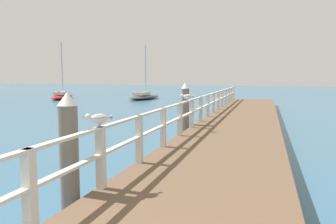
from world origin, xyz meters
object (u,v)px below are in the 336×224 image
(seagull_background, at_px, (187,96))
(dock_piling_near, at_px, (69,157))
(boat_3, at_px, (144,96))
(dock_piling_far, at_px, (185,110))
(boat_2, at_px, (62,96))
(seagull_foreground, at_px, (99,118))

(seagull_background, bearing_deg, dock_piling_near, 138.46)
(boat_3, bearing_deg, dock_piling_far, -57.92)
(seagull_background, xyz_separation_m, boat_2, (-16.60, 17.19, -1.24))
(dock_piling_near, xyz_separation_m, seagull_foreground, (0.38, 0.23, 0.56))
(dock_piling_near, relative_size, boat_2, 0.35)
(seagull_foreground, xyz_separation_m, boat_3, (-8.83, 24.74, -1.26))
(seagull_background, bearing_deg, dock_piling_far, -21.60)
(seagull_foreground, height_order, boat_3, boat_3)
(seagull_foreground, height_order, seagull_background, same)
(dock_piling_far, xyz_separation_m, boat_2, (-16.23, 15.92, -0.68))
(seagull_foreground, bearing_deg, boat_2, -19.19)
(seagull_foreground, height_order, boat_2, boat_2)
(dock_piling_near, distance_m, boat_3, 26.37)
(dock_piling_near, height_order, seagull_foreground, dock_piling_near)
(dock_piling_far, relative_size, seagull_background, 4.81)
(dock_piling_near, distance_m, dock_piling_far, 7.14)
(dock_piling_near, height_order, boat_3, boat_3)
(boat_3, bearing_deg, seagull_foreground, -63.65)
(seagull_foreground, bearing_deg, boat_3, -35.57)
(dock_piling_near, xyz_separation_m, seagull_background, (0.37, 5.86, 0.56))
(dock_piling_far, xyz_separation_m, boat_3, (-8.46, 17.83, -0.69))
(dock_piling_far, height_order, seagull_foreground, dock_piling_far)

